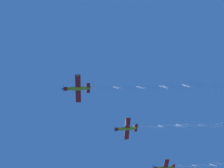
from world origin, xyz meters
TOP-DOWN VIEW (x-y plane):
  - airplane_lead at (5.47, -1.99)m, footprint 7.94×8.98m
  - airplane_left_wingman at (18.81, 14.72)m, footprint 7.92×8.98m
  - airplane_right_wingman at (31.36, 32.01)m, footprint 7.95×8.98m
  - smoke_trail_lead at (35.32, 0.93)m, footprint 43.05×5.67m
  - smoke_trail_left_wingman at (48.40, 17.52)m, footprint 42.65×5.49m

SIDE VIEW (x-z plane):
  - airplane_lead at x=5.47m, z-range 61.37..64.69m
  - airplane_right_wingman at x=31.36m, z-range 61.71..64.63m
  - airplane_left_wingman at x=18.81m, z-range 62.79..66.18m
  - smoke_trail_lead at x=35.32m, z-range 63.29..68.66m
  - smoke_trail_left_wingman at x=48.40m, z-range 64.59..70.02m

